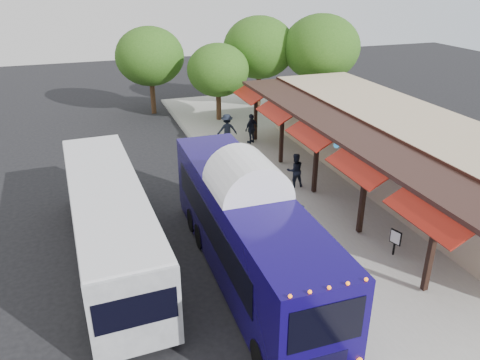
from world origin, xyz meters
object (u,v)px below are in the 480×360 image
object	(u,v)px
ped_d	(227,130)
sign_board	(395,238)
city_bus	(109,219)
ped_c	(251,128)
ped_a	(301,224)
coach_bus	(247,227)
ped_b	(295,170)

from	to	relation	value
ped_d	sign_board	size ratio (longest dim) A/B	1.86
city_bus	ped_c	distance (m)	13.68
city_bus	ped_d	size ratio (longest dim) A/B	5.83
sign_board	ped_a	bearing A→B (deg)	128.26
ped_d	coach_bus	bearing A→B (deg)	78.33
city_bus	ped_a	world-z (taller)	city_bus
ped_c	coach_bus	bearing A→B (deg)	39.42
city_bus	ped_c	world-z (taller)	city_bus
coach_bus	ped_a	size ratio (longest dim) A/B	7.10
city_bus	ped_a	xyz separation A→B (m)	(7.08, -1.43, -0.72)
ped_a	ped_b	size ratio (longest dim) A/B	0.93
city_bus	ped_d	bearing A→B (deg)	50.40
city_bus	sign_board	size ratio (longest dim) A/B	10.84
ped_a	sign_board	world-z (taller)	ped_a
city_bus	ped_d	distance (m)	12.73
ped_b	ped_a	bearing A→B (deg)	70.11
ped_a	ped_d	world-z (taller)	ped_d
city_bus	sign_board	xyz separation A→B (m)	(9.98, -3.43, -0.82)
ped_a	ped_c	bearing A→B (deg)	51.58
city_bus	coach_bus	bearing A→B (deg)	-33.06
coach_bus	ped_a	distance (m)	3.10
ped_c	ped_a	bearing A→B (deg)	49.71
ped_d	ped_c	bearing A→B (deg)	-179.76
ped_c	ped_d	world-z (taller)	ped_d
coach_bus	sign_board	xyz separation A→B (m)	(5.59, -0.83, -1.09)
ped_c	ped_b	bearing A→B (deg)	58.59
ped_a	ped_d	distance (m)	11.58
coach_bus	sign_board	world-z (taller)	coach_bus
ped_a	ped_c	xyz separation A→B (m)	(2.16, 11.50, 0.12)
city_bus	ped_b	bearing A→B (deg)	17.88
ped_c	sign_board	size ratio (longest dim) A/B	1.76
ped_b	ped_d	world-z (taller)	ped_d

